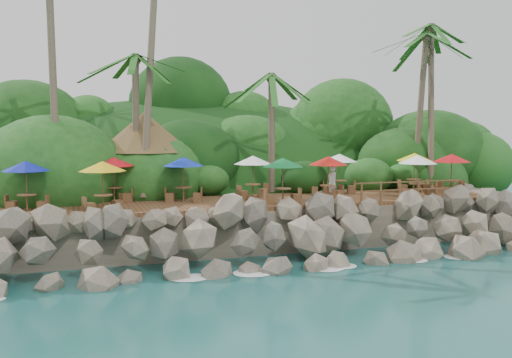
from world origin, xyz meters
name	(u,v)px	position (x,y,z in m)	size (l,w,h in m)	color
ground	(300,272)	(0.00, 0.00, 0.00)	(140.00, 140.00, 0.00)	#19514F
land_base	(211,200)	(0.00, 16.00, 1.05)	(32.00, 25.20, 2.10)	gray
jungle_hill	(189,202)	(0.00, 23.50, 0.00)	(44.80, 28.00, 15.40)	#143811
seawall	(284,237)	(0.00, 2.00, 1.15)	(29.00, 4.00, 2.30)	gray
terrace	(256,202)	(0.00, 6.00, 2.20)	(26.00, 5.00, 0.20)	brown
jungle_foliage	(214,218)	(0.00, 15.00, 0.00)	(44.00, 16.00, 12.00)	#143811
foam_line	(298,270)	(0.00, 0.30, 0.03)	(25.20, 0.80, 0.06)	white
palms	(255,17)	(0.86, 8.81, 12.07)	(27.80, 6.74, 14.59)	brown
palapa	(145,132)	(-5.10, 10.08, 5.79)	(5.13, 5.13, 4.60)	brown
dining_clusters	(274,164)	(0.92, 5.79, 4.17)	(24.20, 5.22, 2.26)	brown
railing	(409,188)	(7.55, 3.65, 2.91)	(6.10, 0.10, 1.00)	brown
waiter	(332,182)	(4.12, 5.62, 3.16)	(0.63, 0.41, 1.72)	silver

